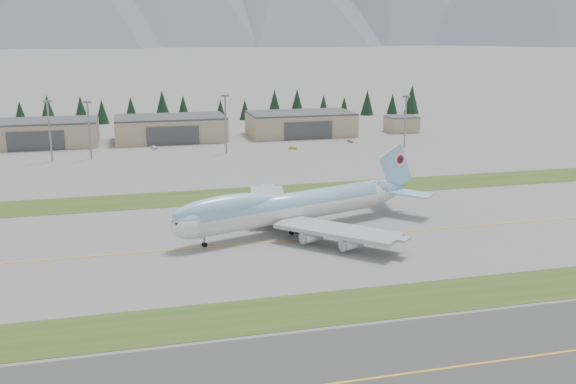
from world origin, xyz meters
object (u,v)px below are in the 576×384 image
object	(u,v)px
hangar_center	(171,128)
hangar_left	(39,133)
hangar_right	(301,124)
service_vehicle_c	(350,142)
service_vehicle_b	(293,149)
boeing_747_freighter	(291,207)
service_vehicle_a	(154,149)

from	to	relation	value
hangar_center	hangar_left	bearing A→B (deg)	180.00
hangar_right	service_vehicle_c	world-z (taller)	hangar_right
hangar_right	service_vehicle_b	size ratio (longest dim) A/B	12.82
boeing_747_freighter	hangar_left	distance (m)	160.39
boeing_747_freighter	service_vehicle_b	world-z (taller)	boeing_747_freighter
hangar_center	service_vehicle_a	size ratio (longest dim) A/B	12.25
hangar_left	hangar_right	size ratio (longest dim) A/B	1.00
boeing_747_freighter	service_vehicle_c	size ratio (longest dim) A/B	19.31
hangar_right	service_vehicle_c	distance (m)	29.65
hangar_left	hangar_center	world-z (taller)	same
hangar_right	service_vehicle_c	bearing A→B (deg)	-56.79
boeing_747_freighter	service_vehicle_c	xyz separation A→B (m)	(57.39, 118.12, -6.09)
service_vehicle_a	service_vehicle_c	bearing A→B (deg)	-36.82
hangar_center	service_vehicle_c	distance (m)	79.97
service_vehicle_a	hangar_center	bearing A→B (deg)	33.16
hangar_right	service_vehicle_a	xyz separation A→B (m)	(-68.47, -19.85, -5.39)
hangar_right	service_vehicle_b	world-z (taller)	hangar_right
hangar_center	hangar_right	xyz separation A→B (m)	(60.00, 0.00, 0.00)
hangar_right	service_vehicle_b	distance (m)	37.25
hangar_right	service_vehicle_a	world-z (taller)	hangar_right
hangar_right	service_vehicle_a	bearing A→B (deg)	-163.84
hangar_left	service_vehicle_b	world-z (taller)	hangar_left
boeing_747_freighter	hangar_left	world-z (taller)	boeing_747_freighter
hangar_right	service_vehicle_c	size ratio (longest dim) A/B	13.28
hangar_right	service_vehicle_a	distance (m)	71.49
service_vehicle_a	boeing_747_freighter	bearing A→B (deg)	-111.30
hangar_left	service_vehicle_c	bearing A→B (deg)	-10.55
service_vehicle_c	hangar_right	bearing A→B (deg)	109.32
service_vehicle_a	hangar_right	bearing A→B (deg)	-17.57
hangar_left	hangar_right	world-z (taller)	same
hangar_left	service_vehicle_b	bearing A→B (deg)	-18.69
service_vehicle_a	service_vehicle_b	distance (m)	57.61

